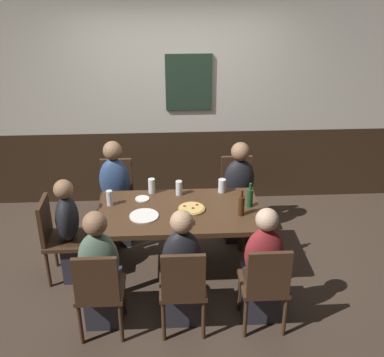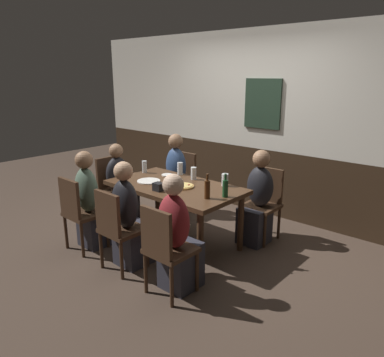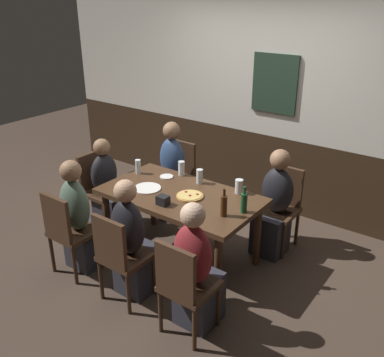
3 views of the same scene
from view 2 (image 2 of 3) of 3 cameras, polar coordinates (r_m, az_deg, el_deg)
ground_plane at (r=4.60m, az=-2.51°, el=-9.86°), size 12.00×12.00×0.00m
wall_back at (r=5.49m, az=9.48°, el=8.40°), size 6.40×0.13×2.60m
dining_table at (r=4.35m, az=-2.61°, el=-2.08°), size 1.59×0.88×0.74m
chair_head_west at (r=5.28m, az=-12.08°, el=-0.99°), size 0.40×0.40×0.88m
chair_right_near at (r=3.39m, az=-4.17°, el=-10.39°), size 0.40×0.40×0.88m
chair_left_near at (r=4.42m, az=-16.98°, el=-4.66°), size 0.40×0.40×0.88m
chair_left_far at (r=5.45m, az=-1.62°, el=-0.09°), size 0.40×0.40×0.88m
chair_right_far at (r=4.66m, az=11.05°, el=-3.22°), size 0.40×0.40×0.88m
chair_mid_near at (r=3.88m, az=-11.47°, el=-7.19°), size 0.40×0.40×0.88m
person_head_west at (r=5.16m, az=-10.96°, el=-1.75°), size 0.37×0.34×1.09m
person_right_near at (r=3.50m, az=-2.24°, el=-9.71°), size 0.34×0.37×1.15m
person_left_near at (r=4.51m, az=-15.24°, el=-4.19°), size 0.34×0.37×1.16m
person_left_far at (r=5.34m, az=-2.80°, el=-0.37°), size 0.34×0.37×1.18m
person_right_far at (r=4.53m, az=9.99°, el=-3.88°), size 0.34×0.37×1.14m
person_mid_near at (r=3.98m, az=-9.59°, el=-6.68°), size 0.34×0.37×1.15m
pizza at (r=4.25m, az=-1.44°, el=-1.15°), size 0.26×0.26×0.03m
highball_clear at (r=4.76m, az=-1.85°, el=1.45°), size 0.07×0.07×0.16m
pint_glass_pale at (r=4.53m, az=0.24°, el=0.67°), size 0.07×0.07×0.15m
beer_glass_half at (r=4.29m, az=5.10°, el=-0.32°), size 0.08×0.08×0.14m
tumbler_short at (r=4.88m, az=-7.33°, el=1.70°), size 0.06×0.06×0.16m
beer_bottle_green at (r=3.90m, az=5.14°, el=-1.45°), size 0.06×0.06×0.25m
beer_bottle_brown at (r=3.84m, az=2.36°, el=-1.59°), size 0.06×0.06×0.27m
plate_white_large at (r=4.49m, az=-6.69°, el=-0.38°), size 0.28×0.28×0.01m
plate_white_small at (r=4.74m, az=-3.85°, el=0.56°), size 0.14×0.14×0.01m
condiment_caddy at (r=4.12m, az=-5.20°, el=-1.29°), size 0.11×0.09×0.09m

